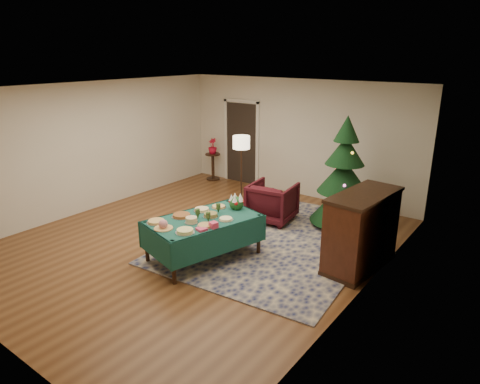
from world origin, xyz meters
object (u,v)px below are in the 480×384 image
Objects in this scene: buffet_table at (203,226)px; armchair at (272,200)px; gift_box at (214,225)px; christmas_tree at (343,178)px; floor_lamp at (241,147)px; potted_plant at (213,149)px; side_table at (213,167)px; piano at (361,231)px.

buffet_table is 2.31× the size of armchair.
christmas_tree is (0.85, 2.83, 0.23)m from gift_box.
floor_lamp reaches higher than potted_plant.
side_table is 0.48× the size of piano.
buffet_table is 2.51m from piano.
potted_plant is at bearing -90.00° from side_table.
potted_plant is (-2.86, 1.53, 0.38)m from armchair.
piano is at bearing 38.84° from gift_box.
christmas_tree is at bearing 64.94° from buffet_table.
christmas_tree is (1.22, 0.58, 0.54)m from armchair.
piano reaches higher than side_table.
piano reaches higher than potted_plant.
gift_box is 2.97m from christmas_tree.
side_table is 1.72× the size of potted_plant.
side_table is (-2.84, 3.60, -0.22)m from buffet_table.
gift_box is 4.98m from potted_plant.
gift_box is 0.07× the size of floor_lamp.
piano is (3.29, -1.29, -0.70)m from floor_lamp.
buffet_table is 2.94m from christmas_tree.
piano is (2.18, 1.25, 0.04)m from buffet_table.
piano is at bearing -25.08° from side_table.
piano is at bearing 29.90° from buffet_table.
buffet_table is at bearing 81.69° from armchair.
armchair is at bearing 159.36° from piano.
armchair is at bearing 99.29° from gift_box.
gift_box is at bearing -141.16° from piano.
potted_plant is 0.19× the size of christmas_tree.
gift_box is 0.13× the size of armchair.
floor_lamp is 2.18× the size of side_table.
floor_lamp is 2.38m from christmas_tree.
floor_lamp is at bearing -30.81° from armchair.
gift_box is at bearing 91.37° from armchair.
armchair reaches higher than buffet_table.
gift_box is at bearing -61.27° from floor_lamp.
gift_box is at bearing -49.62° from potted_plant.
potted_plant is (-2.84, 3.60, 0.26)m from buffet_table.
potted_plant reaches higher than buffet_table.
christmas_tree is at bearing 73.27° from gift_box.
piano is (5.02, -2.35, 0.26)m from side_table.
side_table is at bearing 130.38° from gift_box.
side_table is at bearing 154.92° from piano.
floor_lamp is 2.08m from potted_plant.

